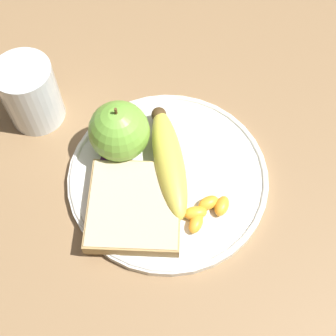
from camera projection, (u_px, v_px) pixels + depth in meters
The scene contains 13 objects.
ground_plane at pixel (168, 180), 0.62m from camera, with size 3.00×3.00×0.00m, color olive.
plate at pixel (168, 177), 0.61m from camera, with size 0.26×0.26×0.01m.
juice_glass at pixel (31, 95), 0.63m from camera, with size 0.08×0.08×0.10m.
apple at pixel (119, 131), 0.60m from camera, with size 0.08×0.08×0.09m.
banana at pixel (168, 160), 0.60m from camera, with size 0.17×0.09×0.04m.
bread_slice at pixel (135, 206), 0.58m from camera, with size 0.13×0.13×0.02m.
fork at pixel (174, 174), 0.61m from camera, with size 0.12×0.16×0.00m.
jam_packet at pixel (113, 171), 0.60m from camera, with size 0.04×0.03×0.02m.
orange_segment_0 at pixel (196, 223), 0.57m from camera, with size 0.03×0.02×0.01m.
orange_segment_1 at pixel (195, 213), 0.58m from camera, with size 0.03×0.03×0.02m.
orange_segment_2 at pixel (222, 206), 0.58m from camera, with size 0.03×0.02×0.02m.
orange_segment_3 at pixel (208, 203), 0.58m from camera, with size 0.03×0.03×0.02m.
orange_segment_4 at pixel (173, 218), 0.57m from camera, with size 0.04×0.03×0.02m.
Camera 1 is at (0.28, 0.05, 0.55)m, focal length 50.00 mm.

